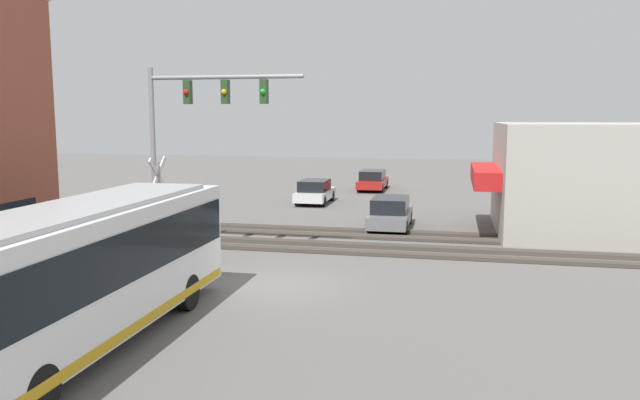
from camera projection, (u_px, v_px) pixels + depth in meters
ground_plane at (275, 285)px, 19.86m from camera, size 120.00×120.00×0.00m
shop_building at (598, 180)px, 27.95m from camera, size 8.85×10.00×5.02m
city_bus at (86, 269)px, 14.44m from camera, size 10.45×2.59×3.37m
traffic_signal_gantry at (194, 118)px, 23.90m from camera, size 0.42×6.19×7.21m
crossing_signal at (159, 196)px, 24.00m from camera, size 1.41×1.18×3.81m
rail_track_near at (315, 246)px, 25.67m from camera, size 2.60×60.00×0.15m
rail_track_far at (330, 232)px, 28.77m from camera, size 2.60×60.00×0.15m
parked_car_grey at (390, 214)px, 29.78m from camera, size 4.69×1.82×1.52m
parked_car_white at (315, 192)px, 38.29m from camera, size 4.24×1.82×1.45m
parked_car_red at (373, 181)px, 45.14m from camera, size 4.82×1.82×1.44m
pedestrian_at_crossing at (202, 233)px, 24.31m from camera, size 0.34×0.34×1.64m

